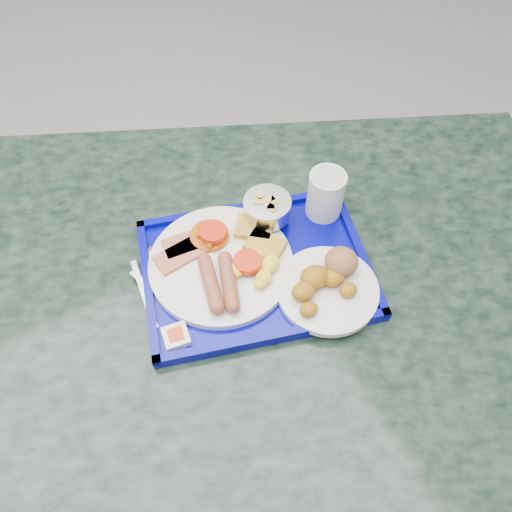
{
  "coord_description": "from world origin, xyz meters",
  "views": [
    {
      "loc": [
        0.11,
        -0.71,
        1.62
      ],
      "look_at": [
        0.36,
        -0.25,
        0.87
      ],
      "focal_mm": 35.0,
      "sensor_mm": 36.0,
      "label": 1
    }
  ],
  "objects_px": {
    "main_plate": "(225,261)",
    "juice_cup": "(326,193)",
    "table": "(259,325)",
    "bread_plate": "(328,282)",
    "tray": "(256,270)",
    "fruit_bowl": "(267,208)"
  },
  "relations": [
    {
      "from": "main_plate",
      "to": "juice_cup",
      "type": "distance_m",
      "value": 0.24
    },
    {
      "from": "table",
      "to": "bread_plate",
      "type": "height_order",
      "value": "bread_plate"
    },
    {
      "from": "tray",
      "to": "main_plate",
      "type": "relative_size",
      "value": 1.8
    },
    {
      "from": "tray",
      "to": "juice_cup",
      "type": "bearing_deg",
      "value": 17.42
    },
    {
      "from": "fruit_bowl",
      "to": "juice_cup",
      "type": "height_order",
      "value": "juice_cup"
    },
    {
      "from": "tray",
      "to": "main_plate",
      "type": "height_order",
      "value": "main_plate"
    },
    {
      "from": "main_plate",
      "to": "fruit_bowl",
      "type": "relative_size",
      "value": 2.91
    },
    {
      "from": "table",
      "to": "juice_cup",
      "type": "height_order",
      "value": "juice_cup"
    },
    {
      "from": "juice_cup",
      "to": "table",
      "type": "bearing_deg",
      "value": -159.88
    },
    {
      "from": "main_plate",
      "to": "table",
      "type": "bearing_deg",
      "value": -40.21
    },
    {
      "from": "main_plate",
      "to": "juice_cup",
      "type": "height_order",
      "value": "juice_cup"
    },
    {
      "from": "bread_plate",
      "to": "juice_cup",
      "type": "distance_m",
      "value": 0.19
    },
    {
      "from": "table",
      "to": "tray",
      "type": "xyz_separation_m",
      "value": [
        -0.0,
        0.01,
        0.22
      ]
    },
    {
      "from": "table",
      "to": "juice_cup",
      "type": "relative_size",
      "value": 15.21
    },
    {
      "from": "tray",
      "to": "bread_plate",
      "type": "relative_size",
      "value": 2.62
    },
    {
      "from": "table",
      "to": "tray",
      "type": "relative_size",
      "value": 3.14
    },
    {
      "from": "main_plate",
      "to": "fruit_bowl",
      "type": "xyz_separation_m",
      "value": [
        0.12,
        0.06,
        0.03
      ]
    },
    {
      "from": "main_plate",
      "to": "bread_plate",
      "type": "bearing_deg",
      "value": -43.24
    },
    {
      "from": "main_plate",
      "to": "juice_cup",
      "type": "relative_size",
      "value": 2.69
    },
    {
      "from": "tray",
      "to": "bread_plate",
      "type": "xyz_separation_m",
      "value": [
        0.09,
        -0.1,
        0.02
      ]
    },
    {
      "from": "fruit_bowl",
      "to": "main_plate",
      "type": "bearing_deg",
      "value": -154.91
    },
    {
      "from": "table",
      "to": "main_plate",
      "type": "relative_size",
      "value": 5.65
    }
  ]
}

